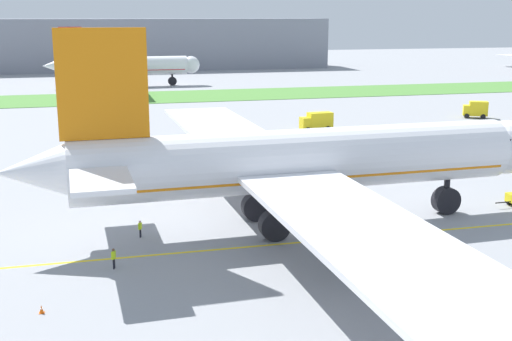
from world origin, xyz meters
name	(u,v)px	position (x,y,z in m)	size (l,w,h in m)	color
ground_plane	(299,228)	(0.00, 0.00, 0.00)	(600.00, 600.00, 0.00)	gray
apron_taxi_line	(313,241)	(0.00, -3.98, 0.00)	(280.00, 0.36, 0.01)	yellow
grass_median_strip	(167,97)	(0.00, 104.45, 0.05)	(320.00, 24.00, 0.10)	#4C8438
airliner_foreground	(292,162)	(-0.66, 0.30, 6.28)	(51.42, 80.36, 18.50)	white
ground_crew_wingwalker_port	(455,260)	(8.26, -13.63, 1.04)	(0.60, 0.32, 1.72)	black
ground_crew_marshaller_front	(114,256)	(-17.31, -6.25, 1.02)	(0.38, 0.56, 1.68)	black
ground_crew_wingwalker_starboard	(140,227)	(-14.67, 0.85, 0.96)	(0.37, 0.52, 1.57)	black
traffic_cone_near_nose	(41,309)	(-22.38, -13.20, 0.28)	(0.36, 0.36, 0.58)	#F2590C
service_truck_fuel_bowser	(476,109)	(54.01, 56.31, 1.69)	(4.92, 3.84, 3.20)	yellow
service_truck_catering_van	(317,121)	(19.30, 49.90, 1.69)	(5.70, 2.75, 3.17)	yellow
parked_airliner_far_centre	(123,67)	(-8.58, 130.83, 5.52)	(42.55, 65.76, 16.29)	white
terminal_building	(152,44)	(5.02, 188.84, 9.00)	(127.83, 20.00, 18.00)	gray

